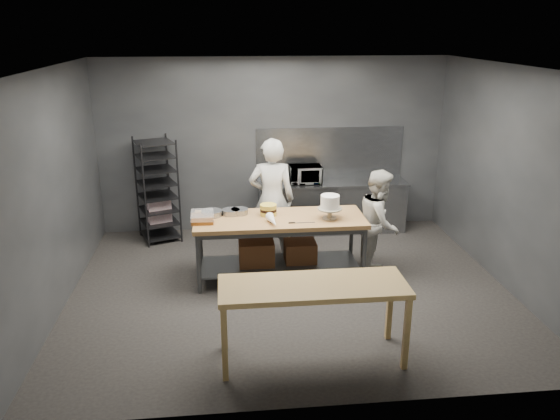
% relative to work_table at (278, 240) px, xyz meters
% --- Properties ---
extents(ground, '(6.00, 6.00, 0.00)m').
position_rel_work_table_xyz_m(ground, '(0.13, -0.40, -0.57)').
color(ground, black).
rests_on(ground, ground).
extents(back_wall, '(6.00, 0.04, 3.00)m').
position_rel_work_table_xyz_m(back_wall, '(0.13, 2.10, 0.93)').
color(back_wall, '#4C4F54').
rests_on(back_wall, ground).
extents(work_table, '(2.40, 0.90, 0.92)m').
position_rel_work_table_xyz_m(work_table, '(0.00, 0.00, 0.00)').
color(work_table, '#9B6E3E').
rests_on(work_table, ground).
extents(near_counter, '(2.00, 0.70, 0.90)m').
position_rel_work_table_xyz_m(near_counter, '(0.17, -2.08, 0.24)').
color(near_counter, olive).
rests_on(near_counter, ground).
extents(back_counter, '(2.60, 0.60, 0.90)m').
position_rel_work_table_xyz_m(back_counter, '(1.13, 1.78, -0.12)').
color(back_counter, slate).
rests_on(back_counter, ground).
extents(splashback_panel, '(2.60, 0.02, 0.90)m').
position_rel_work_table_xyz_m(splashback_panel, '(1.13, 2.08, 0.78)').
color(splashback_panel, slate).
rests_on(splashback_panel, back_counter).
extents(speed_rack, '(0.79, 0.82, 1.75)m').
position_rel_work_table_xyz_m(speed_rack, '(-1.85, 1.70, 0.28)').
color(speed_rack, black).
rests_on(speed_rack, ground).
extents(chef_behind, '(0.74, 0.52, 1.91)m').
position_rel_work_table_xyz_m(chef_behind, '(-0.02, 0.70, 0.38)').
color(chef_behind, silver).
rests_on(chef_behind, ground).
extents(chef_right, '(0.84, 0.93, 1.56)m').
position_rel_work_table_xyz_m(chef_right, '(1.48, -0.00, 0.21)').
color(chef_right, beige).
rests_on(chef_right, ground).
extents(microwave, '(0.54, 0.37, 0.30)m').
position_rel_work_table_xyz_m(microwave, '(0.66, 1.78, 0.48)').
color(microwave, black).
rests_on(microwave, back_counter).
extents(frosted_cake_stand, '(0.34, 0.34, 0.34)m').
position_rel_work_table_xyz_m(frosted_cake_stand, '(0.71, -0.14, 0.57)').
color(frosted_cake_stand, '#A59A84').
rests_on(frosted_cake_stand, work_table).
extents(layer_cake, '(0.24, 0.24, 0.16)m').
position_rel_work_table_xyz_m(layer_cake, '(-0.12, 0.10, 0.43)').
color(layer_cake, gold).
rests_on(layer_cake, work_table).
extents(cake_pans, '(0.67, 0.31, 0.07)m').
position_rel_work_table_xyz_m(cake_pans, '(-0.73, 0.18, 0.39)').
color(cake_pans, gray).
rests_on(cake_pans, work_table).
extents(piping_bag, '(0.17, 0.39, 0.12)m').
position_rel_work_table_xyz_m(piping_bag, '(-0.10, -0.31, 0.41)').
color(piping_bag, white).
rests_on(piping_bag, work_table).
extents(offset_spatula, '(0.37, 0.02, 0.02)m').
position_rel_work_table_xyz_m(offset_spatula, '(0.25, -0.27, 0.35)').
color(offset_spatula, slate).
rests_on(offset_spatula, work_table).
extents(pastry_clamshells, '(0.32, 0.42, 0.11)m').
position_rel_work_table_xyz_m(pastry_clamshells, '(-1.05, -0.03, 0.40)').
color(pastry_clamshells, '#A96321').
rests_on(pastry_clamshells, work_table).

